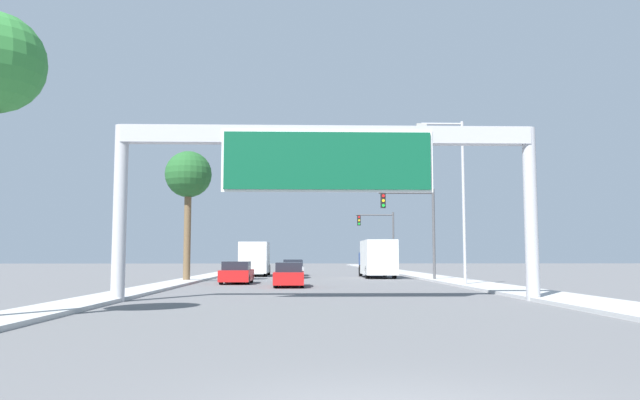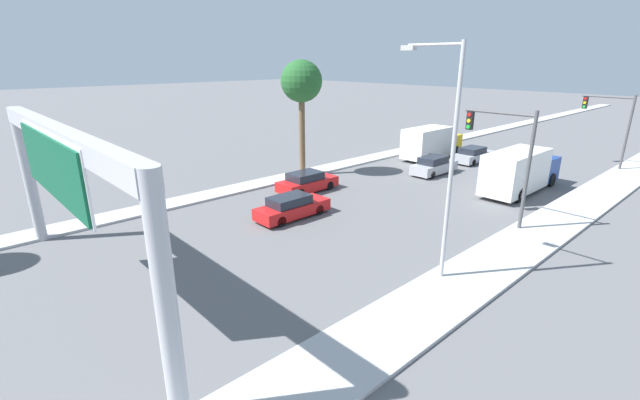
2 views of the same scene
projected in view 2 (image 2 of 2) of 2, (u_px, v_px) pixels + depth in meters
The scene contains 13 objects.
sidewalk_right at pixel (639, 168), 37.51m from camera, with size 3.00×120.00×0.15m.
median_strip_left at pixel (451, 140), 50.41m from camera, with size 2.00×120.00×0.15m.
sign_gantry at pixel (60, 167), 15.31m from camera, with size 16.94×0.73×6.98m.
car_far_center at pixel (473, 155), 39.76m from camera, with size 1.85×4.67×1.41m.
car_mid_center at pixel (292, 207), 25.78m from camera, with size 1.71×4.75×1.41m.
car_mid_right at pixel (307, 182), 30.96m from camera, with size 1.90×4.51×1.44m.
car_far_right at pixel (434, 166), 35.59m from camera, with size 1.74×4.56×1.51m.
truck_box_primary at pixel (520, 171), 30.49m from camera, with size 2.43×8.43×3.08m.
truck_box_secondary at pixel (431, 143), 40.82m from camera, with size 2.43×7.11×3.02m.
traffic_light_near_intersection at pixel (508, 149), 23.51m from camera, with size 4.07×0.32×6.65m.
traffic_light_mid_block at pixel (613, 119), 36.45m from camera, with size 4.00×0.32×6.38m.
palm_tree_background at pixel (301, 84), 33.30m from camera, with size 3.26×3.26×9.15m.
street_lamp_right at pixel (446, 148), 17.17m from camera, with size 2.85×0.28×9.85m.
Camera 2 is at (17.29, 14.64, 9.18)m, focal length 24.00 mm.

